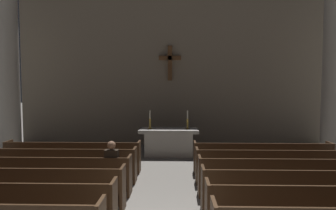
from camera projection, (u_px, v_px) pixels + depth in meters
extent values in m
cube|color=#422B19|center=(5.00, 207.00, 5.70)|extent=(3.95, 0.40, 0.05)
cube|color=#422B19|center=(114.00, 206.00, 5.63)|extent=(0.06, 0.50, 0.95)
cube|color=#422B19|center=(30.00, 190.00, 6.66)|extent=(3.95, 0.40, 0.05)
cube|color=#422B19|center=(24.00, 180.00, 6.41)|extent=(3.95, 0.05, 0.50)
cube|color=#422B19|center=(34.00, 197.00, 6.85)|extent=(3.95, 0.04, 0.40)
cube|color=#422B19|center=(123.00, 188.00, 6.58)|extent=(0.06, 0.50, 0.95)
cube|color=#422B19|center=(48.00, 176.00, 7.61)|extent=(3.95, 0.40, 0.05)
cube|color=#422B19|center=(44.00, 168.00, 7.37)|extent=(3.95, 0.05, 0.50)
cube|color=#422B19|center=(51.00, 183.00, 7.80)|extent=(3.95, 0.04, 0.40)
cube|color=#422B19|center=(130.00, 175.00, 7.53)|extent=(0.06, 0.50, 0.95)
cube|color=#422B19|center=(62.00, 166.00, 8.56)|extent=(3.95, 0.40, 0.05)
cube|color=#422B19|center=(59.00, 158.00, 8.32)|extent=(3.95, 0.05, 0.50)
cube|color=#422B19|center=(65.00, 172.00, 8.75)|extent=(3.95, 0.04, 0.40)
cube|color=#422B19|center=(135.00, 165.00, 8.48)|extent=(0.06, 0.50, 0.95)
cube|color=#422B19|center=(74.00, 158.00, 9.51)|extent=(3.95, 0.40, 0.05)
cube|color=#422B19|center=(71.00, 151.00, 9.27)|extent=(3.95, 0.05, 0.50)
cube|color=#422B19|center=(76.00, 164.00, 9.71)|extent=(3.95, 0.04, 0.40)
cube|color=#422B19|center=(139.00, 157.00, 9.43)|extent=(0.06, 0.50, 0.95)
cube|color=#422B19|center=(9.00, 156.00, 9.54)|extent=(0.06, 0.50, 0.95)
cube|color=#422B19|center=(327.00, 200.00, 5.31)|extent=(3.95, 0.05, 0.50)
cube|color=#422B19|center=(207.00, 207.00, 5.58)|extent=(0.06, 0.50, 0.95)
cube|color=#422B19|center=(299.00, 192.00, 6.50)|extent=(3.95, 0.40, 0.05)
cube|color=#422B19|center=(304.00, 183.00, 6.26)|extent=(3.95, 0.05, 0.50)
cube|color=#422B19|center=(296.00, 199.00, 6.70)|extent=(3.95, 0.04, 0.40)
cube|color=#422B19|center=(203.00, 189.00, 6.53)|extent=(0.06, 0.50, 0.95)
cube|color=#422B19|center=(283.00, 178.00, 7.45)|extent=(3.95, 0.40, 0.05)
cube|color=#422B19|center=(287.00, 170.00, 7.21)|extent=(3.95, 0.05, 0.50)
cube|color=#422B19|center=(281.00, 185.00, 7.65)|extent=(3.95, 0.04, 0.40)
cube|color=#422B19|center=(200.00, 176.00, 7.49)|extent=(0.06, 0.50, 0.95)
cube|color=#422B19|center=(271.00, 168.00, 8.41)|extent=(3.95, 0.40, 0.05)
cube|color=#422B19|center=(274.00, 160.00, 8.16)|extent=(3.95, 0.05, 0.50)
cube|color=#422B19|center=(269.00, 174.00, 8.60)|extent=(3.95, 0.04, 0.40)
cube|color=#422B19|center=(197.00, 166.00, 8.44)|extent=(0.06, 0.50, 0.95)
cube|color=#422B19|center=(262.00, 159.00, 9.36)|extent=(3.95, 0.40, 0.05)
cube|color=#422B19|center=(264.00, 152.00, 9.12)|extent=(3.95, 0.05, 0.50)
cube|color=#422B19|center=(260.00, 165.00, 9.55)|extent=(3.95, 0.04, 0.40)
cube|color=#422B19|center=(195.00, 157.00, 9.39)|extent=(0.06, 0.50, 0.95)
cube|color=#422B19|center=(330.00, 158.00, 9.28)|extent=(0.06, 0.50, 0.95)
cube|color=#ADA89E|center=(11.00, 153.00, 11.75)|extent=(1.07, 1.07, 0.20)
cylinder|color=#ADA89E|center=(9.00, 76.00, 11.56)|extent=(0.77, 0.77, 5.93)
cube|color=#ADA89E|center=(331.00, 154.00, 11.43)|extent=(1.07, 1.07, 0.20)
cylinder|color=#ADA89E|center=(333.00, 76.00, 11.24)|extent=(0.77, 0.77, 5.93)
cube|color=#A8A399|center=(169.00, 144.00, 11.66)|extent=(1.76, 0.72, 0.88)
cube|color=#A8A399|center=(169.00, 131.00, 11.63)|extent=(2.20, 0.90, 0.12)
cube|color=silver|center=(169.00, 129.00, 11.63)|extent=(2.09, 0.86, 0.01)
cylinder|color=#B79338|center=(150.00, 128.00, 11.64)|extent=(0.16, 0.16, 0.02)
cylinder|color=#B79338|center=(150.00, 124.00, 11.63)|extent=(0.07, 0.07, 0.38)
cylinder|color=silver|center=(150.00, 115.00, 11.61)|extent=(0.04, 0.04, 0.31)
cylinder|color=#B79338|center=(188.00, 129.00, 11.61)|extent=(0.16, 0.16, 0.02)
cylinder|color=#B79338|center=(188.00, 124.00, 11.59)|extent=(0.07, 0.07, 0.38)
cylinder|color=silver|center=(188.00, 115.00, 11.57)|extent=(0.04, 0.04, 0.31)
cube|color=gray|center=(170.00, 71.00, 13.68)|extent=(13.11, 0.25, 6.50)
cube|color=brown|center=(170.00, 63.00, 13.44)|extent=(0.18, 0.18, 1.49)
cube|color=brown|center=(170.00, 58.00, 13.43)|extent=(0.96, 0.18, 0.18)
cube|color=#26262B|center=(114.00, 183.00, 7.76)|extent=(0.24, 0.14, 0.45)
cube|color=#26262B|center=(113.00, 173.00, 7.61)|extent=(0.28, 0.36, 0.12)
cube|color=#2D2319|center=(112.00, 161.00, 7.46)|extent=(0.32, 0.20, 0.54)
sphere|color=#9E7051|center=(111.00, 145.00, 7.43)|extent=(0.20, 0.20, 0.20)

